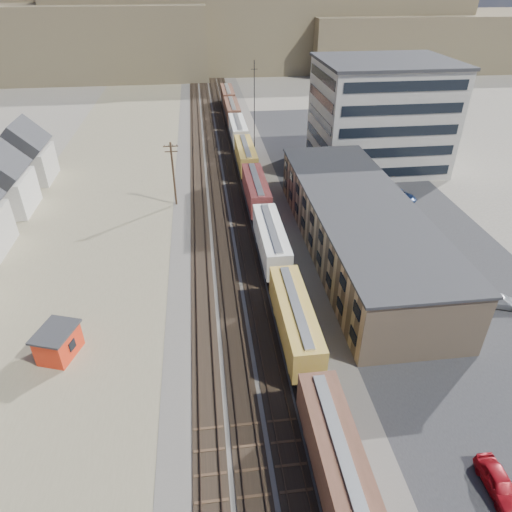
{
  "coord_description": "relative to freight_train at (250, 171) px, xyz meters",
  "views": [
    {
      "loc": [
        -4.09,
        -23.82,
        31.48
      ],
      "look_at": [
        1.44,
        20.74,
        3.0
      ],
      "focal_mm": 32.0,
      "sensor_mm": 36.0,
      "label": 1
    }
  ],
  "objects": [
    {
      "name": "rail_tracks",
      "position": [
        -4.35,
        2.71,
        -2.68
      ],
      "size": [
        11.4,
        200.0,
        0.24
      ],
      "color": "black",
      "rests_on": "ground"
    },
    {
      "name": "freight_train",
      "position": [
        0.0,
        0.0,
        0.0
      ],
      "size": [
        3.0,
        119.74,
        4.46
      ],
      "color": "black",
      "rests_on": "ground"
    },
    {
      "name": "maintenance_shed",
      "position": [
        -22.5,
        -37.14,
        -1.24
      ],
      "size": [
        4.37,
        4.96,
        3.04
      ],
      "color": "red",
      "rests_on": "ground"
    },
    {
      "name": "asphalt_lot",
      "position": [
        18.2,
        -12.29,
        -2.77
      ],
      "size": [
        26.0,
        120.0,
        0.04
      ],
      "primitive_type": "cube",
      "color": "#232326",
      "rests_on": "ground"
    },
    {
      "name": "radio_mast",
      "position": [
        2.2,
        12.71,
        6.33
      ],
      "size": [
        1.2,
        0.16,
        18.0
      ],
      "color": "black",
      "rests_on": "ground"
    },
    {
      "name": "office_tower",
      "position": [
        24.15,
        7.66,
        6.47
      ],
      "size": [
        22.6,
        18.6,
        18.45
      ],
      "color": "#9E998E",
      "rests_on": "ground"
    },
    {
      "name": "parked_car_far",
      "position": [
        26.41,
        12.2,
        -2.12
      ],
      "size": [
        1.6,
        3.97,
        1.35
      ],
      "primitive_type": "imported",
      "rotation": [
        0.0,
        0.0,
        0.0
      ],
      "color": "silver",
      "rests_on": "ground"
    },
    {
      "name": "utility_pole_north",
      "position": [
        -12.3,
        -5.29,
        2.5
      ],
      "size": [
        2.2,
        0.32,
        10.0
      ],
      "color": "#382619",
      "rests_on": "ground"
    },
    {
      "name": "ballast_bed",
      "position": [
        -3.8,
        2.71,
        -2.76
      ],
      "size": [
        18.0,
        200.0,
        0.06
      ],
      "primitive_type": "cube",
      "color": "#4C4742",
      "rests_on": "ground"
    },
    {
      "name": "parked_car_silver",
      "position": [
        23.47,
        -35.35,
        -2.11
      ],
      "size": [
        5.09,
        3.54,
        1.37
      ],
      "primitive_type": "imported",
      "rotation": [
        0.0,
        0.0,
        1.19
      ],
      "color": "#9EA2A6",
      "rests_on": "ground"
    },
    {
      "name": "warehouse",
      "position": [
        11.18,
        -22.29,
        0.86
      ],
      "size": [
        12.4,
        40.4,
        7.25
      ],
      "color": "tan",
      "rests_on": "ground"
    },
    {
      "name": "parked_car_blue",
      "position": [
        22.91,
        -7.92,
        -1.97
      ],
      "size": [
        5.1,
        6.55,
        1.65
      ],
      "primitive_type": "imported",
      "rotation": [
        0.0,
        0.0,
        0.46
      ],
      "color": "navy",
      "rests_on": "ground"
    },
    {
      "name": "dirt_yard",
      "position": [
        -23.8,
        -7.29,
        -2.78
      ],
      "size": [
        24.0,
        180.0,
        0.03
      ],
      "primitive_type": "cube",
      "color": "#766C51",
      "rests_on": "ground"
    },
    {
      "name": "parked_car_red",
      "position": [
        11.4,
        -54.81,
        -2.05
      ],
      "size": [
        1.87,
        4.42,
        1.49
      ],
      "primitive_type": "imported",
      "rotation": [
        0.0,
        0.0,
        -0.02
      ],
      "color": "maroon",
      "rests_on": "ground"
    },
    {
      "name": "ground",
      "position": [
        -3.8,
        -47.29,
        -2.79
      ],
      "size": [
        300.0,
        300.0,
        0.0
      ],
      "primitive_type": "plane",
      "color": "#6B6356",
      "rests_on": "ground"
    },
    {
      "name": "hills_north",
      "position": [
        -3.63,
        120.63,
        11.31
      ],
      "size": [
        265.0,
        80.0,
        32.0
      ],
      "color": "brown",
      "rests_on": "ground"
    }
  ]
}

